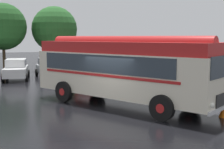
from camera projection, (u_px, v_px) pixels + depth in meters
ground_plane at (111, 110)px, 14.68m from camera, size 120.00×120.00×0.00m
vintage_bus at (122, 68)px, 15.55m from camera, size 7.27×9.91×3.49m
car_near_left at (16, 69)px, 25.29m from camera, size 2.36×4.38×1.66m
car_mid_left at (49, 68)px, 26.59m from camera, size 2.10×4.27×1.66m
car_mid_right at (81, 67)px, 26.88m from camera, size 2.18×4.31×1.66m
car_far_right at (112, 65)px, 28.53m from camera, size 2.39×4.40×1.66m
tree_left_of_centre at (4, 27)px, 29.59m from camera, size 4.45×4.45×6.64m
tree_centre at (55, 29)px, 31.89m from camera, size 4.61×4.61×6.56m
traffic_cone at (223, 111)px, 13.40m from camera, size 0.36×0.36×0.55m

